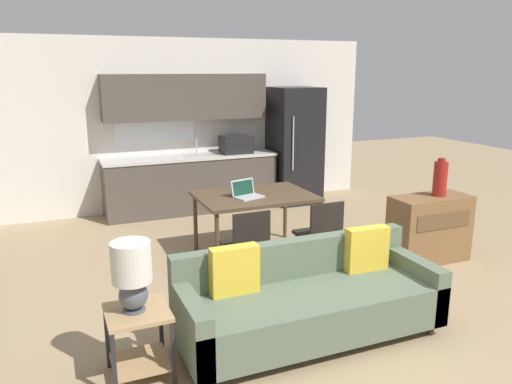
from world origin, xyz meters
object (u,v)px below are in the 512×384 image
(side_table, at_px, (139,332))
(vase, at_px, (440,178))
(credenza, at_px, (429,228))
(laptop, at_px, (246,193))
(dining_chair_near_right, at_px, (320,232))
(dining_chair_near_left, at_px, (247,243))
(dining_table, at_px, (255,200))
(refrigerator, at_px, (294,146))
(couch, at_px, (307,300))
(table_lamp, at_px, (132,272))

(side_table, bearing_deg, vase, 15.55)
(credenza, bearing_deg, laptop, 155.01)
(credenza, relative_size, dining_chair_near_right, 1.11)
(credenza, xyz_separation_m, dining_chair_near_left, (-2.27, 0.13, 0.09))
(dining_table, distance_m, side_table, 2.67)
(vase, height_order, dining_chair_near_right, vase)
(refrigerator, height_order, dining_chair_near_right, refrigerator)
(side_table, xyz_separation_m, credenza, (3.58, 1.03, 0.04))
(couch, distance_m, dining_chair_near_left, 1.13)
(vase, distance_m, laptop, 2.26)
(credenza, bearing_deg, dining_table, 152.08)
(side_table, xyz_separation_m, table_lamp, (-0.02, 0.00, 0.48))
(refrigerator, xyz_separation_m, couch, (-1.94, -4.06, -0.63))
(credenza, bearing_deg, dining_chair_near_left, 176.80)
(dining_chair_near_right, height_order, dining_chair_near_left, same)
(refrigerator, distance_m, vase, 3.10)
(refrigerator, height_order, credenza, refrigerator)
(side_table, bearing_deg, couch, 1.42)
(table_lamp, bearing_deg, credenza, 15.86)
(credenza, relative_size, vase, 2.11)
(dining_table, bearing_deg, credenza, -27.92)
(dining_table, height_order, side_table, dining_table)
(dining_table, relative_size, table_lamp, 2.62)
(laptop, bearing_deg, dining_chair_near_right, -69.98)
(credenza, height_order, vase, vase)
(table_lamp, bearing_deg, laptop, 49.82)
(refrigerator, distance_m, dining_chair_near_left, 3.61)
(refrigerator, height_order, side_table, refrigerator)
(table_lamp, height_order, laptop, table_lamp)
(laptop, bearing_deg, credenza, -41.36)
(dining_chair_near_left, bearing_deg, credenza, 175.90)
(dining_table, height_order, credenza, credenza)
(dining_table, relative_size, vase, 3.07)
(dining_chair_near_left, bearing_deg, table_lamp, 39.91)
(laptop, bearing_deg, dining_chair_near_left, -127.54)
(vase, height_order, dining_chair_near_left, vase)
(couch, height_order, dining_chair_near_left, couch)
(table_lamp, bearing_deg, vase, 15.41)
(couch, bearing_deg, side_table, -178.58)
(table_lamp, bearing_deg, dining_table, 48.43)
(dining_chair_near_left, bearing_deg, laptop, -112.06)
(dining_chair_near_right, bearing_deg, credenza, 173.64)
(refrigerator, height_order, couch, refrigerator)
(dining_table, xyz_separation_m, laptop, (-0.13, -0.06, 0.11))
(dining_chair_near_right, relative_size, dining_chair_near_left, 1.00)
(side_table, distance_m, vase, 3.87)
(dining_table, distance_m, table_lamp, 2.67)
(side_table, distance_m, dining_chair_near_left, 1.75)
(dining_chair_near_right, bearing_deg, couch, 55.02)
(side_table, relative_size, dining_chair_near_right, 0.63)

